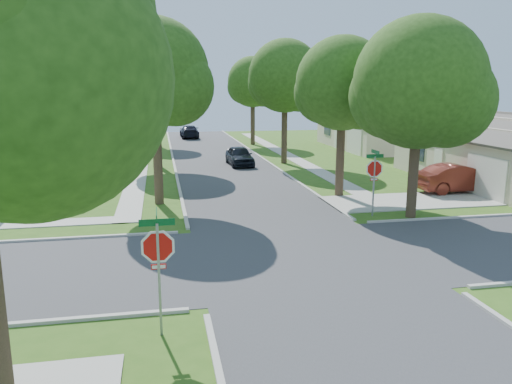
{
  "coord_description": "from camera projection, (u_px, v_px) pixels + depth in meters",
  "views": [
    {
      "loc": [
        -4.57,
        -15.65,
        5.66
      ],
      "look_at": [
        -0.89,
        3.37,
        1.6
      ],
      "focal_mm": 35.0,
      "sensor_mm": 36.0,
      "label": 1
    }
  ],
  "objects": [
    {
      "name": "tree_ne_corner",
      "position": [
        420.0,
        89.0,
        21.12
      ],
      "size": [
        5.8,
        5.6,
        8.66
      ],
      "color": "#38281C",
      "rests_on": "ground"
    },
    {
      "name": "car_curb_east",
      "position": [
        240.0,
        156.0,
        36.92
      ],
      "size": [
        1.84,
        4.23,
        1.42
      ],
      "primitive_type": "imported",
      "rotation": [
        0.0,
        0.0,
        0.04
      ],
      "color": "black",
      "rests_on": "ground"
    },
    {
      "name": "tree_e_mid",
      "position": [
        286.0,
        79.0,
        36.83
      ],
      "size": [
        5.59,
        5.4,
        9.21
      ],
      "color": "#38281C",
      "rests_on": "ground"
    },
    {
      "name": "sidewalk_ne",
      "position": [
        286.0,
        154.0,
        43.16
      ],
      "size": [
        1.2,
        40.0,
        0.04
      ],
      "primitive_type": "cube",
      "color": "#9E9B91",
      "rests_on": "ground"
    },
    {
      "name": "road_ns",
      "position": [
        300.0,
        256.0,
        17.04
      ],
      "size": [
        7.0,
        100.0,
        0.02
      ],
      "primitive_type": "cube",
      "color": "#333335",
      "rests_on": "ground"
    },
    {
      "name": "stop_sign_ne",
      "position": [
        374.0,
        171.0,
        22.02
      ],
      "size": [
        1.05,
        0.8,
        2.98
      ],
      "color": "gray",
      "rests_on": "ground"
    },
    {
      "name": "house_nw_far",
      "position": [
        29.0,
        135.0,
        44.51
      ],
      "size": [
        8.42,
        13.6,
        4.23
      ],
      "color": "beige",
      "rests_on": "ground"
    },
    {
      "name": "ground",
      "position": [
        300.0,
        257.0,
        17.05
      ],
      "size": [
        100.0,
        100.0,
        0.0
      ],
      "primitive_type": "plane",
      "color": "#345A18",
      "rests_on": "ground"
    },
    {
      "name": "tree_e_near",
      "position": [
        343.0,
        88.0,
        25.42
      ],
      "size": [
        4.97,
        4.8,
        8.28
      ],
      "color": "#38281C",
      "rests_on": "ground"
    },
    {
      "name": "tree_w_mid",
      "position": [
        156.0,
        76.0,
        35.04
      ],
      "size": [
        5.8,
        5.6,
        9.56
      ],
      "color": "#38281C",
      "rests_on": "ground"
    },
    {
      "name": "stop_sign_sw",
      "position": [
        158.0,
        252.0,
        11.24
      ],
      "size": [
        1.05,
        0.8,
        2.98
      ],
      "color": "gray",
      "rests_on": "ground"
    },
    {
      "name": "tree_w_far",
      "position": [
        157.0,
        89.0,
        47.73
      ],
      "size": [
        4.76,
        4.6,
        8.04
      ],
      "color": "#38281C",
      "rests_on": "ground"
    },
    {
      "name": "tree_w_near",
      "position": [
        156.0,
        78.0,
        23.58
      ],
      "size": [
        5.38,
        5.2,
        8.97
      ],
      "color": "#38281C",
      "rests_on": "ground"
    },
    {
      "name": "house_ne_near",
      "position": [
        505.0,
        157.0,
        30.27
      ],
      "size": [
        8.42,
        13.6,
        4.23
      ],
      "color": "beige",
      "rests_on": "ground"
    },
    {
      "name": "car_driveway",
      "position": [
        459.0,
        178.0,
        27.38
      ],
      "size": [
        4.76,
        1.74,
        1.56
      ],
      "primitive_type": "imported",
      "rotation": [
        0.0,
        0.0,
        1.59
      ],
      "color": "#5F1E13",
      "rests_on": "ground"
    },
    {
      "name": "car_curb_west",
      "position": [
        189.0,
        132.0,
        57.13
      ],
      "size": [
        2.06,
        4.99,
        1.44
      ],
      "primitive_type": "imported",
      "rotation": [
        0.0,
        0.0,
        3.15
      ],
      "color": "black",
      "rests_on": "ground"
    },
    {
      "name": "driveway",
      "position": [
        412.0,
        201.0,
        25.33
      ],
      "size": [
        8.8,
        3.6,
        0.05
      ],
      "primitive_type": "cube",
      "color": "#9E9B91",
      "rests_on": "ground"
    },
    {
      "name": "house_ne_far",
      "position": [
        379.0,
        132.0,
        47.57
      ],
      "size": [
        8.42,
        13.6,
        4.23
      ],
      "color": "beige",
      "rests_on": "ground"
    },
    {
      "name": "sidewalk_nw",
      "position": [
        141.0,
        158.0,
        40.89
      ],
      "size": [
        1.2,
        40.0,
        0.04
      ],
      "primitive_type": "cube",
      "color": "#9E9B91",
      "rests_on": "ground"
    },
    {
      "name": "tree_e_far",
      "position": [
        253.0,
        84.0,
        49.38
      ],
      "size": [
        5.17,
        5.0,
        8.72
      ],
      "color": "#38281C",
      "rests_on": "ground"
    }
  ]
}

